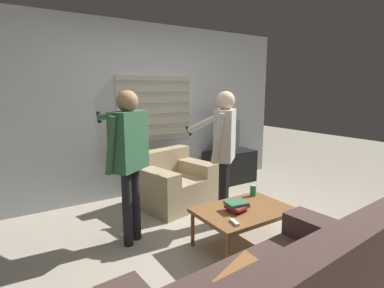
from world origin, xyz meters
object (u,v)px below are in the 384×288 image
(spare_remote, at_px, (235,222))
(soda_can, at_px, (253,191))
(coffee_table, at_px, (244,212))
(book_stack, at_px, (237,206))
(armchair_beige, at_px, (173,183))
(person_right_standing, at_px, (224,142))
(person_left_standing, at_px, (128,149))
(tv, at_px, (230,137))

(spare_remote, bearing_deg, soda_can, 46.81)
(coffee_table, distance_m, soda_can, 0.42)
(spare_remote, bearing_deg, book_stack, 58.40)
(coffee_table, xyz_separation_m, spare_remote, (-0.30, -0.20, 0.05))
(soda_can, bearing_deg, armchair_beige, 108.12)
(book_stack, bearing_deg, spare_remote, -134.39)
(soda_can, bearing_deg, person_right_standing, 120.08)
(person_left_standing, height_order, spare_remote, person_left_standing)
(coffee_table, height_order, soda_can, soda_can)
(tv, xyz_separation_m, book_stack, (-1.36, -1.76, -0.34))
(coffee_table, distance_m, person_left_standing, 1.33)
(coffee_table, relative_size, person_right_standing, 0.60)
(armchair_beige, distance_m, tv, 1.45)
(coffee_table, bearing_deg, soda_can, 33.71)
(person_right_standing, relative_size, book_stack, 6.73)
(coffee_table, relative_size, book_stack, 4.05)
(person_left_standing, height_order, person_right_standing, person_left_standing)
(armchair_beige, relative_size, spare_remote, 8.16)
(person_right_standing, height_order, soda_can, person_right_standing)
(soda_can, bearing_deg, book_stack, -152.80)
(person_right_standing, distance_m, book_stack, 0.80)
(person_left_standing, height_order, soda_can, person_left_standing)
(tv, bearing_deg, coffee_table, 13.56)
(person_left_standing, bearing_deg, armchair_beige, 4.34)
(person_left_standing, bearing_deg, spare_remote, -89.20)
(spare_remote, bearing_deg, armchair_beige, 93.87)
(armchair_beige, bearing_deg, person_left_standing, 25.30)
(person_left_standing, distance_m, book_stack, 1.22)
(book_stack, bearing_deg, soda_can, 27.20)
(book_stack, xyz_separation_m, spare_remote, (-0.20, -0.21, -0.04))
(person_left_standing, bearing_deg, person_right_standing, -42.49)
(tv, bearing_deg, book_stack, 11.50)
(book_stack, height_order, spare_remote, book_stack)
(coffee_table, bearing_deg, person_left_standing, 142.88)
(person_left_standing, distance_m, soda_can, 1.46)
(armchair_beige, bearing_deg, person_right_standing, 90.15)
(armchair_beige, bearing_deg, tv, -178.19)
(armchair_beige, height_order, book_stack, armchair_beige)
(person_left_standing, xyz_separation_m, person_right_standing, (1.09, -0.16, -0.02))
(tv, distance_m, person_right_standing, 1.66)
(armchair_beige, distance_m, book_stack, 1.42)
(armchair_beige, distance_m, soda_can, 1.26)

